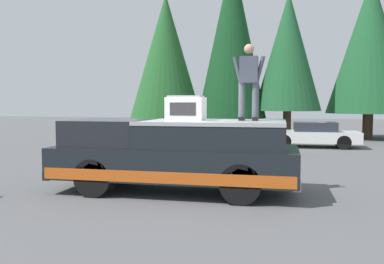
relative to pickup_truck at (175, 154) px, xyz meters
name	(u,v)px	position (x,y,z in m)	size (l,w,h in m)	color
ground_plane	(188,192)	(0.06, -0.30, -0.87)	(90.00, 90.00, 0.00)	#565659
pickup_truck	(175,154)	(0.00, 0.00, 0.00)	(2.01, 5.54, 1.65)	black
compressor_unit	(186,108)	(0.08, -0.25, 1.05)	(0.65, 0.84, 0.56)	silver
person_on_truck_bed	(249,80)	(0.18, -1.65, 1.68)	(0.29, 0.72, 1.69)	#4C515B
parked_car_white	(313,135)	(10.46, -3.83, -0.29)	(1.64, 4.10, 1.16)	white
parked_car_navy	(183,134)	(9.56, 2.14, -0.29)	(1.64, 4.10, 1.16)	navy
conifer_left	(370,45)	(15.89, -7.23, 4.41)	(4.69, 4.69, 9.15)	#4C3826
conifer_center_left	(288,52)	(14.18, -2.70, 3.95)	(3.64, 3.64, 8.07)	#4C3826
conifer_center_right	(232,37)	(13.88, 0.35, 4.82)	(3.83, 3.83, 10.21)	#4C3826
conifer_right	(166,58)	(13.70, 4.12, 3.75)	(4.19, 4.19, 8.21)	#4C3826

